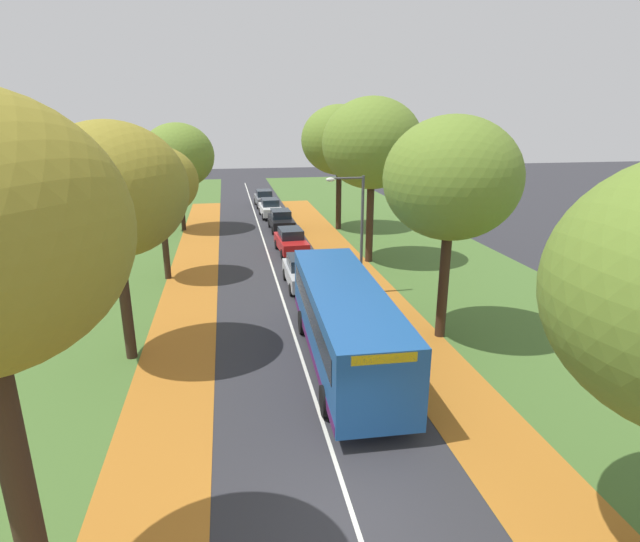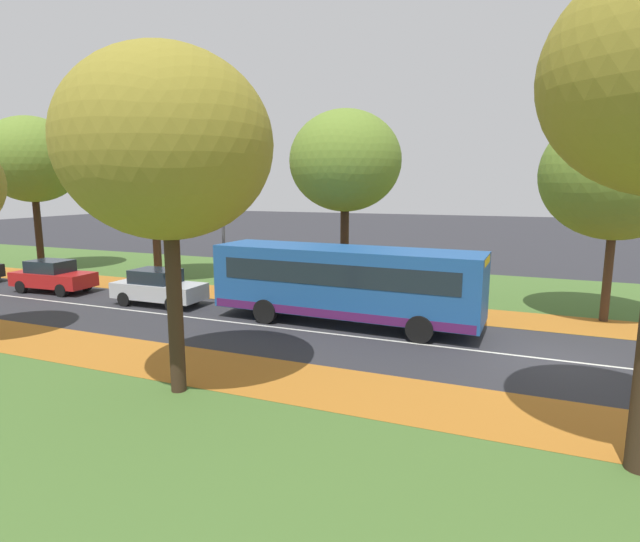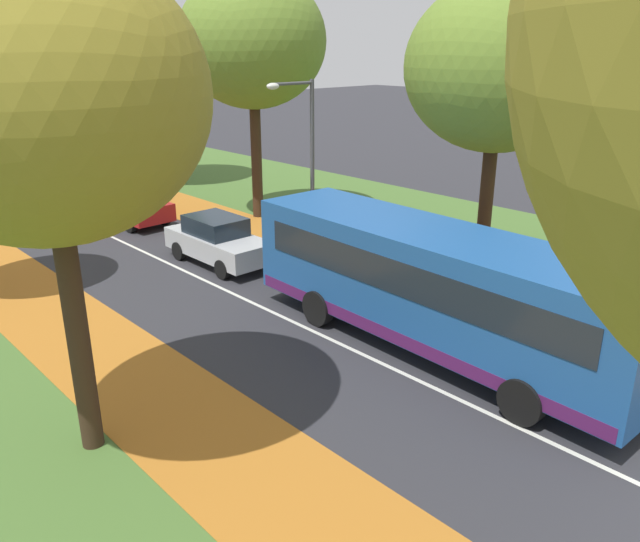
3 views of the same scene
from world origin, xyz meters
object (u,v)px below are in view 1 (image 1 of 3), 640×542
car_grey_trailing (264,198)px  car_white_fourth_in_line (270,208)px  bus (344,320)px  tree_left_far (178,156)px  tree_right_mid (372,144)px  streetlamp_right (356,223)px  tree_left_near (112,191)px  tree_right_far (339,140)px  car_silver_lead (303,272)px  tree_left_mid (159,182)px  car_black_third_in_line (281,220)px  tree_right_near (452,179)px  car_red_following (291,241)px

car_grey_trailing → car_white_fourth_in_line: bearing=-88.9°
bus → car_grey_trailing: (-0.28, 34.01, -0.89)m
tree_left_far → tree_right_mid: bearing=-43.1°
streetlamp_right → tree_right_mid: bearing=67.4°
tree_left_near → car_grey_trailing: tree_left_near is taller
tree_right_far → car_white_fourth_in_line: 9.92m
bus → car_white_fourth_in_line: bus is taller
car_white_fourth_in_line → car_grey_trailing: bearing=91.1°
tree_right_mid → car_silver_lead: size_ratio=2.34×
car_silver_lead → tree_left_mid: bearing=159.4°
streetlamp_right → car_black_third_in_line: size_ratio=1.42×
tree_left_mid → tree_right_far: 16.32m
car_grey_trailing → tree_right_near: bearing=-81.7°
bus → car_red_following: size_ratio=2.45×
tree_right_far → streetlamp_right: tree_right_far is taller
car_black_third_in_line → car_grey_trailing: 11.32m
car_red_following → car_grey_trailing: same height
tree_right_near → car_red_following: bearing=107.2°
tree_left_mid → car_black_third_in_line: bearing=55.7°
tree_right_mid → car_white_fourth_in_line: (-4.77, 15.52, -6.34)m
tree_left_near → car_red_following: 16.81m
bus → car_red_following: 15.75m
bus → car_black_third_in_line: (0.18, 22.69, -0.89)m
tree_right_far → tree_left_mid: bearing=-138.5°
tree_right_far → bus: (-4.76, -22.33, -5.23)m
tree_left_near → car_grey_trailing: size_ratio=2.03×
tree_right_near → tree_right_mid: bearing=89.3°
tree_right_mid → tree_left_mid: bearing=-173.9°
tree_left_near → car_white_fourth_in_line: bearing=74.0°
tree_left_near → car_black_third_in_line: (7.94, 20.79, -5.47)m
tree_right_far → streetlamp_right: (-2.56, -15.24, -3.19)m
tree_left_mid → car_grey_trailing: size_ratio=1.70×
tree_left_far → tree_right_far: size_ratio=0.86×
tree_left_near → tree_right_mid: 16.55m
tree_right_mid → tree_left_far: bearing=136.9°
car_silver_lead → streetlamp_right: bearing=-36.6°
tree_left_mid → tree_right_mid: size_ratio=0.74×
tree_left_mid → car_red_following: tree_left_mid is taller
tree_right_mid → car_grey_trailing: 22.61m
tree_left_near → streetlamp_right: 11.52m
tree_left_far → tree_right_far: (12.21, -1.78, 1.13)m
tree_left_far → car_black_third_in_line: tree_left_far is taller
tree_left_mid → car_black_third_in_line: size_ratio=1.71×
tree_right_near → tree_right_mid: size_ratio=0.90×
tree_left_near → car_grey_trailing: bearing=76.9°
tree_left_near → tree_right_far: 23.97m
tree_right_far → car_red_following: tree_right_far is taller
tree_left_near → tree_left_far: (0.32, 22.21, -0.48)m
tree_right_near → car_silver_lead: tree_right_near is taller
tree_left_mid → tree_right_mid: 12.21m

